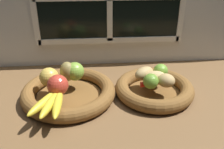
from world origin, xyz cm
name	(u,v)px	position (x,y,z in cm)	size (l,w,h in cm)	color
ground_plane	(115,98)	(0.00, 0.00, -1.50)	(140.00, 90.00, 3.00)	brown
back_wall	(109,4)	(0.00, 29.77, 27.88)	(140.00, 4.60, 55.00)	silver
fruit_bowl_left	(69,92)	(-17.23, -0.79, 2.38)	(34.42, 34.42, 5.12)	brown
fruit_bowl_right	(154,89)	(14.74, -0.79, 2.39)	(29.44, 29.44, 5.12)	brown
apple_green_back	(75,71)	(-14.83, 3.81, 8.61)	(6.98, 6.98, 6.98)	#7AA338
apple_golden_left	(49,77)	(-23.73, -0.29, 8.58)	(6.92, 6.92, 6.92)	gold
apple_red_front	(58,85)	(-19.97, -6.22, 8.72)	(7.19, 7.19, 7.19)	#B73828
pear_brown	(67,71)	(-17.51, 3.46, 8.88)	(5.50, 5.83, 7.51)	olive
banana_bunch_front	(52,102)	(-21.33, -12.83, 6.52)	(10.70, 18.02, 2.80)	gold
potato_oblong	(144,73)	(11.18, 1.97, 7.64)	(8.34, 4.96, 5.04)	tan
potato_large	(155,77)	(14.74, -0.79, 7.41)	(8.07, 5.00, 4.58)	tan
potato_small	(166,80)	(17.90, -3.95, 7.57)	(6.35, 5.53, 4.90)	tan
lime_near	(151,81)	(12.18, -4.62, 7.88)	(5.52, 5.52, 5.52)	olive
lime_far	(161,71)	(17.72, 3.04, 7.88)	(5.52, 5.52, 5.52)	#6B9E33
chili_pepper	(157,84)	(14.83, -3.37, 6.12)	(2.00, 2.00, 12.02)	red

